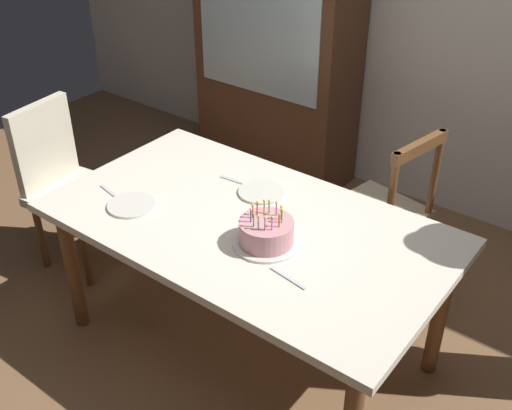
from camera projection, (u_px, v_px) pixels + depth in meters
The scene contains 12 objects.
ground at pixel (248, 344), 3.08m from camera, with size 6.40×6.40×0.00m, color brown.
back_wall at pixel (439, 4), 3.62m from camera, with size 6.40×0.10×2.60m, color beige.
dining_table at pixel (247, 236), 2.72m from camera, with size 1.77×1.00×0.75m.
birthday_cake at pixel (266, 233), 2.51m from camera, with size 0.28×0.28×0.18m.
plate_near_celebrant at pixel (132, 205), 2.78m from camera, with size 0.22×0.22×0.01m, color silver.
plate_far_side at pixel (262, 192), 2.87m from camera, with size 0.22×0.22×0.01m, color silver.
fork_near_celebrant at pixel (111, 193), 2.87m from camera, with size 0.18×0.02×0.01m, color silver.
fork_far_side at pixel (236, 181), 2.96m from camera, with size 0.18×0.02×0.01m, color silver.
fork_near_guest at pixel (288, 278), 2.34m from camera, with size 0.18×0.02×0.01m, color silver.
chair_spindle_back at pixel (381, 214), 3.25m from camera, with size 0.51×0.51×0.95m.
chair_upholstered at pixel (64, 178), 3.42m from camera, with size 0.49×0.49×0.95m.
china_cabinet at pixel (277, 43), 4.10m from camera, with size 1.10×0.45×1.90m.
Camera 1 is at (1.38, -1.74, 2.24)m, focal length 43.12 mm.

